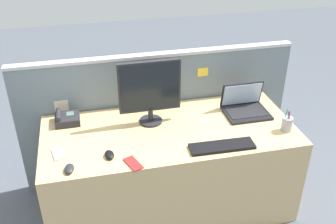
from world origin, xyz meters
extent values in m
plane|color=#4C515B|center=(0.00, 0.00, 0.00)|extent=(10.00, 10.00, 0.00)
cube|color=tan|center=(0.00, 0.00, 0.36)|extent=(1.83, 0.82, 0.72)
cube|color=slate|center=(0.00, 0.45, 0.56)|extent=(2.25, 0.06, 1.12)
cube|color=#B7BAC1|center=(0.00, 0.45, 1.13)|extent=(2.25, 0.07, 0.02)
cube|color=beige|center=(-0.76, 0.41, 0.79)|extent=(0.10, 0.01, 0.10)
cube|color=yellow|center=(0.37, 0.41, 0.96)|extent=(0.09, 0.01, 0.07)
cylinder|color=#232328|center=(-0.11, 0.14, 0.73)|extent=(0.17, 0.17, 0.02)
cylinder|color=#232328|center=(-0.11, 0.14, 0.79)|extent=(0.04, 0.04, 0.10)
cube|color=#232328|center=(-0.11, 0.15, 1.01)|extent=(0.45, 0.03, 0.39)
cube|color=black|center=(-0.11, 0.13, 1.01)|extent=(0.42, 0.01, 0.36)
cube|color=black|center=(0.63, 0.08, 0.73)|extent=(0.33, 0.27, 0.02)
cube|color=black|center=(0.63, 0.09, 0.74)|extent=(0.29, 0.20, 0.00)
cube|color=black|center=(0.63, 0.20, 0.84)|extent=(0.33, 0.05, 0.20)
cube|color=#9EB2D1|center=(0.63, 0.19, 0.84)|extent=(0.31, 0.04, 0.18)
cube|color=#232328|center=(-0.72, 0.27, 0.75)|extent=(0.18, 0.17, 0.06)
cube|color=#4C6B5B|center=(-0.70, 0.29, 0.78)|extent=(0.05, 0.06, 0.01)
cylinder|color=#232328|center=(-0.78, 0.27, 0.80)|extent=(0.04, 0.15, 0.04)
cube|color=black|center=(0.29, -0.30, 0.73)|extent=(0.45, 0.14, 0.02)
ellipsoid|color=#232328|center=(-0.72, -0.32, 0.74)|extent=(0.07, 0.10, 0.03)
ellipsoid|color=black|center=(-0.46, -0.23, 0.74)|extent=(0.07, 0.10, 0.03)
cylinder|color=#99999E|center=(0.82, -0.20, 0.78)|extent=(0.08, 0.08, 0.11)
cylinder|color=#238438|center=(0.81, -0.19, 0.83)|extent=(0.01, 0.02, 0.13)
cylinder|color=blue|center=(0.81, -0.21, 0.83)|extent=(0.01, 0.01, 0.13)
cylinder|color=red|center=(0.82, -0.22, 0.83)|extent=(0.01, 0.02, 0.12)
cube|color=#B7BAC1|center=(-0.78, -0.12, 0.73)|extent=(0.10, 0.15, 0.01)
cube|color=#B22323|center=(-0.32, -0.34, 0.73)|extent=(0.12, 0.17, 0.01)
camera|label=1|loc=(-0.55, -2.32, 2.27)|focal=41.87mm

